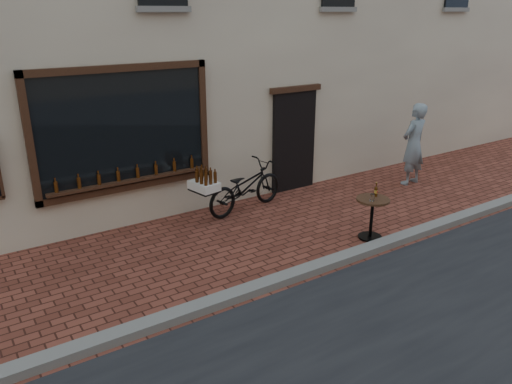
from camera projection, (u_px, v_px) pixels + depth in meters
ground at (330, 274)px, 7.69m from camera, size 90.00×90.00×0.00m
kerb at (322, 265)px, 7.83m from camera, size 90.00×0.25×0.12m
cargo_bicycle at (244, 187)px, 9.98m from camera, size 2.24×1.00×1.06m
bistro_table at (372, 210)px, 8.75m from camera, size 0.58×0.58×1.00m
pedestrian at (414, 144)px, 11.42m from camera, size 0.73×0.52×1.89m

